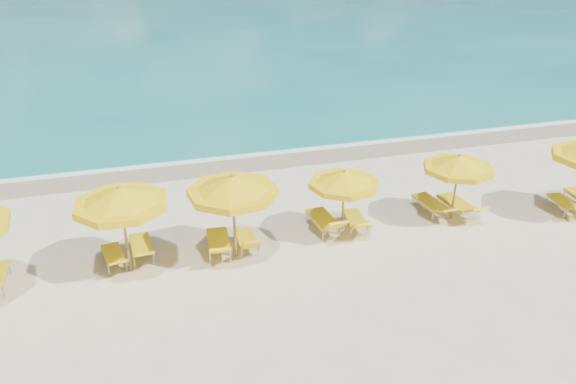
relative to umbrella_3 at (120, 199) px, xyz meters
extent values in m
plane|color=beige|center=(4.97, -0.29, -2.21)|extent=(120.00, 120.00, 0.00)
cube|color=#15776F|center=(4.97, 47.71, -2.21)|extent=(120.00, 80.00, 0.30)
cube|color=tan|center=(4.97, 7.11, -2.21)|extent=(120.00, 2.60, 0.01)
cube|color=white|center=(4.97, 7.91, -2.21)|extent=(120.00, 1.20, 0.03)
cube|color=white|center=(-1.03, 16.71, -2.21)|extent=(14.00, 0.36, 0.05)
cube|color=white|center=(12.97, 23.71, -2.21)|extent=(18.00, 0.30, 0.05)
cylinder|color=#A07C50|center=(0.00, 0.00, -0.97)|extent=(0.08, 0.08, 2.48)
cone|color=yellow|center=(0.00, 0.00, 0.07)|extent=(3.23, 3.23, 0.50)
cylinder|color=yellow|center=(0.00, 0.00, -0.17)|extent=(3.26, 3.26, 0.20)
sphere|color=#A07C50|center=(0.00, 0.00, 0.33)|extent=(0.11, 0.11, 0.11)
cylinder|color=#A07C50|center=(2.99, -0.12, -0.96)|extent=(0.08, 0.08, 2.51)
cone|color=yellow|center=(2.99, -0.12, 0.09)|extent=(3.13, 3.13, 0.50)
cylinder|color=yellow|center=(2.99, -0.12, -0.15)|extent=(3.16, 3.16, 0.20)
sphere|color=#A07C50|center=(2.99, -0.12, 0.35)|extent=(0.11, 0.11, 0.11)
cylinder|color=#A07C50|center=(6.42, 0.21, -1.16)|extent=(0.07, 0.07, 2.10)
cone|color=yellow|center=(6.42, 0.21, -0.28)|extent=(2.46, 2.46, 0.42)
cylinder|color=yellow|center=(6.42, 0.21, -0.48)|extent=(2.48, 2.48, 0.17)
sphere|color=#A07C50|center=(6.42, 0.21, -0.06)|extent=(0.09, 0.09, 0.09)
cylinder|color=#A07C50|center=(10.27, 0.18, -1.12)|extent=(0.07, 0.07, 2.19)
cone|color=yellow|center=(10.27, 0.18, -0.20)|extent=(2.33, 2.33, 0.44)
cylinder|color=yellow|center=(10.27, 0.18, -0.41)|extent=(2.35, 2.35, 0.18)
sphere|color=#A07C50|center=(10.27, 0.18, 0.02)|extent=(0.10, 0.10, 0.10)
cube|color=yellow|center=(-0.42, 0.44, -1.88)|extent=(0.70, 1.22, 0.07)
cube|color=yellow|center=(-0.29, -0.35, -1.73)|extent=(0.59, 0.58, 0.35)
cube|color=yellow|center=(0.36, 0.69, -1.84)|extent=(0.64, 1.30, 0.08)
cube|color=yellow|center=(0.41, -0.20, -1.68)|extent=(0.60, 0.58, 0.38)
cube|color=yellow|center=(2.56, 0.26, -1.81)|extent=(0.75, 1.43, 0.08)
cube|color=yellow|center=(2.46, -0.69, -1.62)|extent=(0.67, 0.63, 0.45)
cube|color=yellow|center=(3.37, 0.24, -1.88)|extent=(0.53, 1.16, 0.07)
cube|color=yellow|center=(3.37, -0.52, -1.68)|extent=(0.52, 0.43, 0.44)
cube|color=yellow|center=(5.94, 0.64, -1.81)|extent=(0.73, 1.45, 0.09)
cube|color=yellow|center=(6.00, -0.30, -1.58)|extent=(0.67, 0.59, 0.51)
cube|color=yellow|center=(6.97, 0.51, -1.87)|extent=(0.70, 1.27, 0.07)
cube|color=yellow|center=(6.85, -0.31, -1.70)|extent=(0.60, 0.57, 0.39)
cube|color=yellow|center=(9.79, 0.85, -1.84)|extent=(0.68, 1.34, 0.08)
cube|color=yellow|center=(9.87, -0.08, -1.71)|extent=(0.63, 0.64, 0.32)
cube|color=yellow|center=(10.62, 0.54, -1.83)|extent=(0.73, 1.39, 0.08)
cube|color=yellow|center=(10.71, -0.39, -1.66)|extent=(0.65, 0.64, 0.39)
cube|color=yellow|center=(14.19, -0.30, -1.88)|extent=(0.70, 1.22, 0.07)
camera|label=1|loc=(0.54, -14.02, 6.48)|focal=35.00mm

